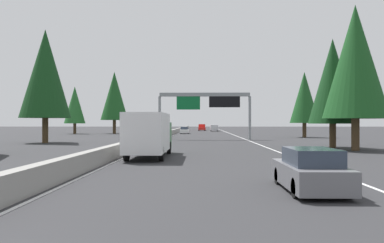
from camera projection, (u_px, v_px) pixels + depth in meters
ground_plane at (168, 137)px, 65.48m from camera, size 320.00×320.00×0.00m
median_barrier at (175, 131)px, 85.49m from camera, size 180.00×0.56×0.90m
shoulder_stripe_right at (233, 135)px, 75.22m from camera, size 160.00×0.16×0.01m
shoulder_stripe_median at (174, 135)px, 75.48m from camera, size 160.00×0.16×0.01m
sign_gantry_overhead at (206, 102)px, 54.12m from camera, size 0.50×12.68×6.41m
sedan_far_left at (310, 171)px, 13.59m from camera, size 4.40×1.80×1.47m
box_truck_near_center at (150, 133)px, 26.68m from camera, size 8.50×2.40×2.95m
sedan_far_center at (185, 130)px, 83.45m from camera, size 4.40×1.80×1.47m
pickup_distant_a at (202, 127)px, 112.72m from camera, size 5.60×2.00×1.86m
minivan_near_right at (214, 128)px, 105.72m from camera, size 5.00×1.95×1.69m
conifer_right_foreground at (355, 62)px, 33.09m from camera, size 5.37×5.37×12.20m
conifer_right_near at (333, 81)px, 37.03m from camera, size 4.49×4.49×10.20m
conifer_right_mid at (304, 98)px, 62.21m from camera, size 4.54×4.54×10.31m
conifer_left_near at (45, 74)px, 45.59m from camera, size 5.75×5.75×13.07m
conifer_left_mid at (114, 96)px, 83.67m from camera, size 5.74×5.74×13.05m
conifer_left_far at (75, 105)px, 81.66m from camera, size 4.31×4.31×9.79m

